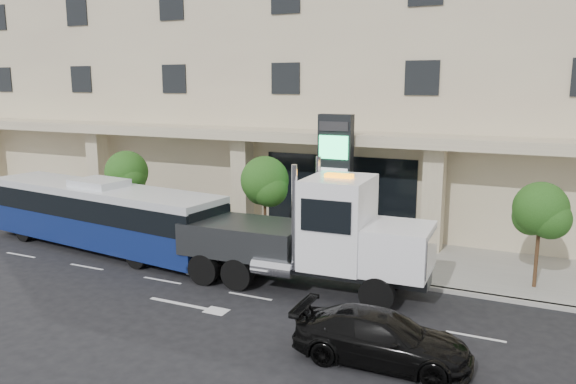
% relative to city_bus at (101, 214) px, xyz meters
% --- Properties ---
extents(ground, '(120.00, 120.00, 0.00)m').
position_rel_city_bus_xyz_m(ground, '(9.28, -0.87, -1.71)').
color(ground, black).
rests_on(ground, ground).
extents(sidewalk, '(120.00, 6.00, 0.15)m').
position_rel_city_bus_xyz_m(sidewalk, '(9.28, 4.13, -1.63)').
color(sidewalk, gray).
rests_on(sidewalk, ground).
extents(curb, '(120.00, 0.30, 0.15)m').
position_rel_city_bus_xyz_m(curb, '(9.28, 1.13, -1.63)').
color(curb, gray).
rests_on(curb, ground).
extents(convention_center, '(60.00, 17.60, 20.00)m').
position_rel_city_bus_xyz_m(convention_center, '(9.28, 14.55, 8.26)').
color(convention_center, tan).
rests_on(convention_center, ground).
extents(tree_left, '(2.27, 2.20, 4.22)m').
position_rel_city_bus_xyz_m(tree_left, '(-0.69, 2.72, 1.40)').
color(tree_left, '#422B19').
rests_on(tree_left, sidewalk).
extents(tree_mid, '(2.28, 2.20, 4.38)m').
position_rel_city_bus_xyz_m(tree_mid, '(7.31, 2.72, 1.55)').
color(tree_mid, '#422B19').
rests_on(tree_mid, sidewalk).
extents(tree_right, '(2.10, 2.00, 4.04)m').
position_rel_city_bus_xyz_m(tree_right, '(18.81, 2.72, 1.33)').
color(tree_right, '#422B19').
rests_on(tree_right, sidewalk).
extents(city_bus, '(13.49, 4.38, 3.36)m').
position_rel_city_bus_xyz_m(city_bus, '(0.00, 0.00, 0.00)').
color(city_bus, black).
rests_on(city_bus, ground).
extents(tow_truck, '(10.92, 3.06, 4.97)m').
position_rel_city_bus_xyz_m(tow_truck, '(11.10, -0.70, 0.33)').
color(tow_truck, '#2D3033').
rests_on(tow_truck, ground).
extents(black_sedan, '(5.09, 2.23, 1.46)m').
position_rel_city_bus_xyz_m(black_sedan, '(15.04, -5.18, -0.98)').
color(black_sedan, black).
rests_on(black_sedan, ground).
extents(signage_pylon, '(1.56, 0.58, 6.25)m').
position_rel_city_bus_xyz_m(signage_pylon, '(10.15, 4.17, 1.61)').
color(signage_pylon, black).
rests_on(signage_pylon, sidewalk).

